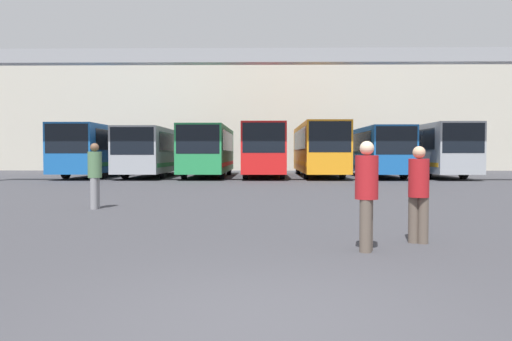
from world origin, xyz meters
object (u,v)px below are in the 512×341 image
(bus_slot_4, at_px, (318,147))
(bus_slot_5, at_px, (375,149))
(pedestrian_mid_left, at_px, (367,193))
(bus_slot_6, at_px, (427,148))
(bus_slot_1, at_px, (156,150))
(bus_slot_0, at_px, (103,148))
(bus_slot_2, at_px, (208,148))
(bus_slot_3, at_px, (264,148))
(pedestrian_mid_right, at_px, (95,174))
(pedestrian_near_center, at_px, (419,192))

(bus_slot_4, relative_size, bus_slot_5, 1.12)
(pedestrian_mid_left, bearing_deg, bus_slot_6, -1.25)
(bus_slot_1, bearing_deg, bus_slot_0, -179.95)
(bus_slot_0, bearing_deg, bus_slot_1, 0.05)
(bus_slot_0, distance_m, bus_slot_6, 21.45)
(bus_slot_4, height_order, bus_slot_6, bus_slot_4)
(bus_slot_2, height_order, bus_slot_3, bus_slot_3)
(pedestrian_mid_right, height_order, pedestrian_mid_left, pedestrian_mid_right)
(bus_slot_1, height_order, pedestrian_mid_left, bus_slot_1)
(bus_slot_0, bearing_deg, bus_slot_3, -4.42)
(bus_slot_0, bearing_deg, bus_slot_4, -0.48)
(bus_slot_4, height_order, pedestrian_near_center, bus_slot_4)
(pedestrian_mid_right, relative_size, pedestrian_near_center, 1.10)
(bus_slot_0, bearing_deg, bus_slot_5, -2.37)
(bus_slot_2, distance_m, bus_slot_6, 14.32)
(bus_slot_0, distance_m, pedestrian_mid_left, 28.21)
(pedestrian_near_center, bearing_deg, bus_slot_0, -36.41)
(bus_slot_0, distance_m, bus_slot_2, 7.20)
(bus_slot_3, bearing_deg, bus_slot_2, -179.99)
(bus_slot_0, height_order, bus_slot_1, bus_slot_0)
(bus_slot_5, distance_m, pedestrian_mid_right, 22.20)
(bus_slot_0, relative_size, bus_slot_4, 1.02)
(bus_slot_5, xyz_separation_m, pedestrian_near_center, (-4.55, -23.90, -0.91))
(bus_slot_0, xyz_separation_m, bus_slot_1, (3.57, 0.00, -0.11))
(bus_slot_0, xyz_separation_m, bus_slot_6, (21.45, -0.06, 0.01))
(pedestrian_mid_left, bearing_deg, pedestrian_mid_right, 65.41)
(bus_slot_3, distance_m, bus_slot_4, 3.64)
(pedestrian_near_center, bearing_deg, bus_slot_1, -43.23)
(bus_slot_0, xyz_separation_m, pedestrian_mid_left, (12.31, -25.36, -0.96))
(bus_slot_1, xyz_separation_m, pedestrian_mid_right, (2.58, -19.58, -0.81))
(bus_slot_1, height_order, bus_slot_4, bus_slot_4)
(bus_slot_1, height_order, bus_slot_3, bus_slot_3)
(bus_slot_0, distance_m, bus_slot_4, 14.30)
(pedestrian_near_center, bearing_deg, bus_slot_6, -83.10)
(bus_slot_4, distance_m, pedestrian_mid_left, 25.34)
(bus_slot_2, distance_m, bus_slot_3, 3.57)
(bus_slot_6, xyz_separation_m, pedestrian_mid_right, (-15.29, -19.52, -0.92))
(pedestrian_mid_right, bearing_deg, bus_slot_0, 19.14)
(bus_slot_0, relative_size, bus_slot_5, 1.14)
(bus_slot_1, distance_m, bus_slot_2, 3.67)
(pedestrian_mid_left, bearing_deg, pedestrian_near_center, -36.11)
(bus_slot_1, distance_m, pedestrian_mid_left, 26.84)
(bus_slot_3, height_order, pedestrian_near_center, bus_slot_3)
(bus_slot_2, distance_m, bus_slot_5, 10.72)
(pedestrian_mid_left, bearing_deg, bus_slot_3, 22.31)
(bus_slot_1, bearing_deg, bus_slot_6, -0.21)
(bus_slot_1, xyz_separation_m, bus_slot_4, (10.72, -0.12, 0.17))
(bus_slot_0, height_order, pedestrian_near_center, bus_slot_0)
(bus_slot_4, bearing_deg, pedestrian_mid_left, -94.51)
(bus_slot_3, xyz_separation_m, pedestrian_mid_left, (1.58, -24.53, -0.98))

